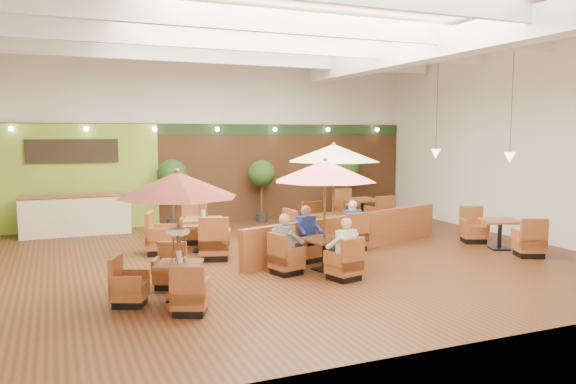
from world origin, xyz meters
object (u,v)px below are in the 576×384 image
table_5 (362,211)px  topiary_0 (172,177)px  topiary_2 (347,170)px  topiary_1 (262,176)px  table_1 (322,189)px  table_2 (331,171)px  diner_3 (351,220)px  service_counter (76,215)px  diner_0 (344,243)px  booth_divider (350,233)px  table_0 (175,206)px  table_4 (500,235)px  diner_2 (286,238)px  diner_1 (307,228)px  table_3 (193,233)px  diner_4 (351,222)px

table_5 → topiary_0: 6.16m
topiary_2 → topiary_1: bearing=180.0°
table_1 → table_2: bearing=44.0°
diner_3 → service_counter: bearing=134.4°
diner_0 → booth_divider: bearing=36.1°
table_2 → topiary_0: size_ratio=1.27×
table_2 → topiary_1: 4.23m
table_0 → topiary_1: size_ratio=1.18×
topiary_2 → table_2: bearing=-123.5°
service_counter → table_4: (9.80, -6.28, -0.22)m
diner_2 → table_5: bearing=112.8°
table_4 → diner_1: diner_1 is taller
topiary_1 → topiary_0: bearing=180.0°
service_counter → table_2: bearing=-32.8°
service_counter → table_3: size_ratio=1.02×
table_0 → diner_1: table_0 is taller
table_0 → topiary_2: table_0 is taller
topiary_1 → diner_0: bearing=-97.7°
booth_divider → topiary_0: size_ratio=3.13×
diner_3 → table_2: bearing=86.7°
topiary_2 → diner_0: (-4.22, -7.61, -0.89)m
service_counter → diner_2: bearing=-59.4°
table_2 → table_5: size_ratio=0.97×
topiary_0 → diner_3: bearing=-56.5°
service_counter → table_5: (8.66, -1.41, -0.19)m
service_counter → topiary_0: bearing=4.0°
service_counter → table_1: size_ratio=1.22×
topiary_2 → diner_3: size_ratio=2.73×
table_2 → diner_0: size_ratio=3.34×
table_0 → topiary_1: bearing=83.6°
table_4 → table_5: 5.00m
table_2 → service_counter: bearing=140.5°
topiary_2 → table_5: bearing=-100.6°
table_4 → diner_0: 5.20m
topiary_0 → diner_4: 6.26m
table_2 → topiary_0: (-3.35, 4.19, -0.35)m
topiary_2 → service_counter: bearing=-178.7°
table_0 → diner_4: (4.88, 2.50, -0.94)m
table_3 → diner_3: table_3 is taller
table_1 → table_2: size_ratio=0.92×
booth_divider → table_5: table_5 is taller
table_0 → diner_0: 3.49m
table_1 → diner_3: table_1 is taller
table_3 → diner_4: 3.94m
booth_divider → table_4: bearing=-36.4°
topiary_1 → diner_0: (-1.03, -7.61, -0.77)m
topiary_0 → diner_2: topiary_0 is taller
diner_1 → diner_2: size_ratio=1.01×
table_2 → table_4: bearing=-39.1°
table_4 → diner_0: bearing=-143.7°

